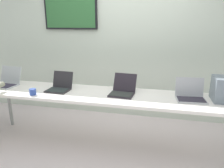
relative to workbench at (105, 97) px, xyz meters
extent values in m
cube|color=silver|center=(0.00, 0.00, -0.75)|extent=(8.00, 8.00, 0.04)
cube|color=beige|center=(0.00, 1.13, 0.65)|extent=(8.00, 0.06, 2.77)
cube|color=black|center=(-0.90, 1.08, 1.14)|extent=(0.98, 0.05, 0.58)
cube|color=#2F6534|center=(-0.90, 1.06, 1.14)|extent=(0.92, 0.02, 0.52)
cube|color=white|center=(0.00, 0.00, 0.03)|extent=(3.68, 0.70, 0.04)
cylinder|color=gray|center=(-1.74, 0.25, -0.36)|extent=(0.05, 0.05, 0.74)
cube|color=#ABB0B3|center=(-1.58, -0.01, 0.06)|extent=(0.38, 0.30, 0.02)
cube|color=#2F2A3A|center=(-1.58, -0.03, 0.07)|extent=(0.35, 0.25, 0.00)
cube|color=#ABB0B3|center=(-1.56, 0.16, 0.19)|extent=(0.37, 0.13, 0.25)
cube|color=black|center=(-1.56, 0.16, 0.19)|extent=(0.34, 0.11, 0.23)
cube|color=#282629|center=(-0.67, -0.03, 0.06)|extent=(0.32, 0.26, 0.02)
cube|color=#262F2E|center=(-0.67, -0.04, 0.07)|extent=(0.29, 0.21, 0.00)
cube|color=#282629|center=(-0.66, 0.12, 0.18)|extent=(0.31, 0.10, 0.23)
cube|color=white|center=(-0.66, 0.13, 0.18)|extent=(0.28, 0.08, 0.20)
cube|color=#262027|center=(0.23, -0.01, 0.06)|extent=(0.33, 0.28, 0.02)
cube|color=#2B2F2C|center=(0.23, -0.02, 0.07)|extent=(0.30, 0.23, 0.00)
cube|color=#262027|center=(0.24, 0.17, 0.18)|extent=(0.32, 0.14, 0.23)
cube|color=#374F73|center=(0.25, 0.17, 0.18)|extent=(0.29, 0.12, 0.20)
cube|color=#AFB1B4|center=(1.10, -0.01, 0.06)|extent=(0.37, 0.27, 0.02)
cube|color=#2C2833|center=(1.10, -0.02, 0.07)|extent=(0.34, 0.22, 0.00)
cube|color=#AFB1B4|center=(1.09, 0.13, 0.18)|extent=(0.35, 0.08, 0.24)
cube|color=silver|center=(1.09, 0.13, 0.18)|extent=(0.32, 0.07, 0.21)
cylinder|color=#2D489B|center=(-0.93, -0.25, 0.09)|extent=(0.09, 0.09, 0.08)
camera|label=1|loc=(0.69, -2.60, 0.98)|focal=33.76mm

